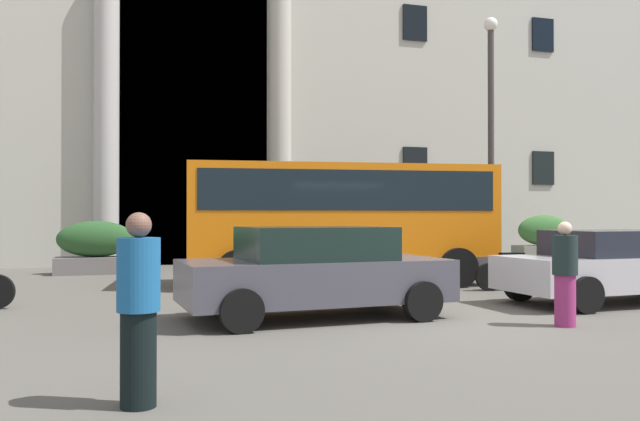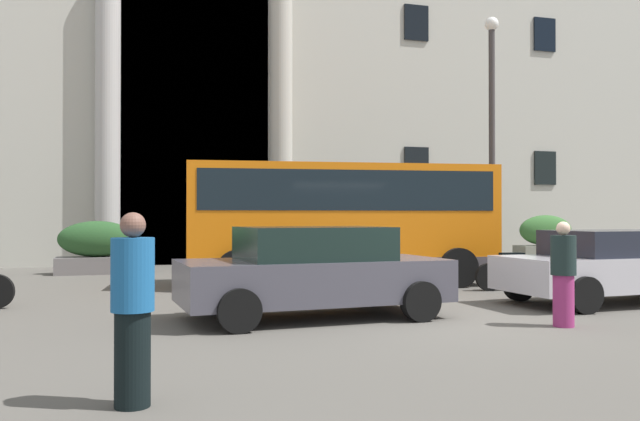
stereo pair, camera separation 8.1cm
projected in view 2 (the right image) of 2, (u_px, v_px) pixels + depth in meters
The scene contains 14 objects.
ground_plane at pixel (444, 323), 10.20m from camera, with size 80.00×64.00×0.12m, color #524E48.
office_building_facade at pixel (247, 62), 27.04m from camera, with size 41.58×9.64×16.04m.
orange_minibus at pixel (340, 214), 15.52m from camera, with size 7.31×3.35×2.80m.
bus_stop_sign at pixel (461, 213), 18.83m from camera, with size 0.44×0.08×2.75m.
hedge_planter_west at pixel (97, 248), 18.35m from camera, with size 2.18×0.96×1.48m.
hedge_planter_far_east at pixel (240, 247), 19.78m from camera, with size 1.57×0.77×1.42m.
hedge_planter_entrance_right at pixel (546, 240), 22.64m from camera, with size 2.14×0.78×1.66m.
hedge_planter_far_west at pixel (366, 244), 21.25m from camera, with size 1.87×0.88×1.45m.
white_taxi_kerbside at pixel (313, 271), 10.33m from camera, with size 4.28×2.27×1.44m.
parked_estate_mid at pixel (616, 265), 12.06m from camera, with size 4.42×2.11×1.35m.
motorcycle_far_end at pixel (518, 269), 14.19m from camera, with size 2.00×0.55×0.89m.
pedestrian_man_crossing at pixel (563, 274), 9.51m from camera, with size 0.36×0.36×1.53m.
pedestrian_man_red_shirt at pixel (133, 309), 5.50m from camera, with size 0.36×0.36×1.64m.
lamppost_plaza_centre at pixel (492, 123), 18.99m from camera, with size 0.40×0.40×7.42m.
Camera 2 is at (-4.76, -9.25, 1.60)m, focal length 36.71 mm.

